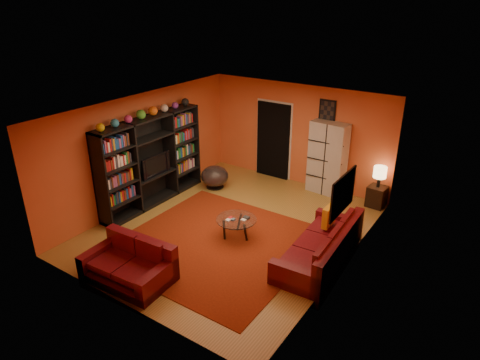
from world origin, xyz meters
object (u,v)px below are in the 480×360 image
Objects in this scene: entertainment_unit at (152,161)px; coffee_table at (236,221)px; tv at (153,165)px; loveseat at (131,264)px; sofa at (324,248)px; bowl_chair at (215,176)px; side_table at (377,196)px; storage_cabinet at (328,158)px; table_lamp at (380,173)px.

entertainment_unit is 2.67m from coffee_table.
tv reaches higher than loveseat.
loveseat is (1.80, -2.42, -0.77)m from entertainment_unit.
bowl_chair is (-3.70, 1.52, 0.03)m from sofa.
side_table is (4.53, 2.75, -0.80)m from entertainment_unit.
loveseat is 3.19× the size of side_table.
tv is 1.74× the size of side_table.
tv is (0.05, 0.00, -0.08)m from entertainment_unit.
coffee_table is 1.66× the size of side_table.
bowl_chair is at bearing 12.26° from loveseat.
entertainment_unit is at bearing -133.57° from storage_cabinet.
storage_cabinet is 2.57× the size of bowl_chair.
loveseat is at bearing -109.64° from coffee_table.
bowl_chair is at bearing 154.71° from sofa.
tv is at bearing -148.46° from table_lamp.
coffee_table is 2.53m from bowl_chair.
tv reaches higher than sofa.
loveseat is at bearing -140.86° from sofa.
entertainment_unit is at bearing -116.20° from bowl_chair.
tv is 0.48× the size of storage_cabinet.
storage_cabinet is (1.40, 5.22, 0.63)m from loveseat.
sofa is 1.32× the size of storage_cabinet.
coffee_table is (-1.84, -0.20, 0.09)m from sofa.
loveseat is 0.88× the size of storage_cabinet.
entertainment_unit is 1.65× the size of storage_cabinet.
bowl_chair is at bearing -161.33° from table_lamp.
table_lamp reaches higher than sofa.
side_table is at bearing 0.00° from table_lamp.
storage_cabinet is 2.89m from bowl_chair.
storage_cabinet reaches higher than coffee_table.
sofa is 2.88× the size of coffee_table.
side_table is (0.11, 2.80, -0.03)m from sofa.
side_table is (1.95, 3.01, -0.13)m from coffee_table.
tv is at bearing 3.51° from entertainment_unit.
tv is 0.55× the size of loveseat.
coffee_table is 1.66× the size of table_lamp.
bowl_chair is (0.72, 1.46, -0.74)m from entertainment_unit.
sofa is 3.52m from loveseat.
entertainment_unit is at bearing 33.41° from loveseat.
tv is 5.25m from table_lamp.
table_lamp is at bearing 57.00° from coffee_table.
sofa is 4.00m from bowl_chair.
entertainment_unit reaches higher than side_table.
table_lamp is (3.80, 1.29, 0.55)m from bowl_chair.
coffee_table is at bearing -123.00° from table_lamp.
side_table is at bearing 3.13° from storage_cabinet.
side_table is at bearing 18.67° from bowl_chair.
sofa is 3.38× the size of bowl_chair.
side_table is at bearing -31.11° from loveseat.
bowl_chair is (-1.85, 1.72, -0.07)m from coffee_table.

